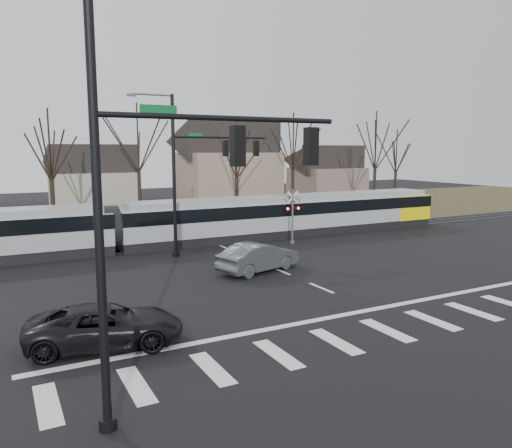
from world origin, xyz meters
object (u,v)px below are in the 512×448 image
suv (106,326)px  sedan (259,257)px  rail_crossing_signal (293,218)px  tram (206,219)px

suv → sedan: bearing=-41.3°
rail_crossing_signal → suv: bearing=-140.0°
sedan → rail_crossing_signal: bearing=-61.5°
tram → rail_crossing_signal: rail_crossing_signal is taller
tram → suv: tram is taller
tram → suv: size_ratio=7.40×
sedan → rail_crossing_signal: 8.85m
sedan → suv: bearing=108.8°
tram → rail_crossing_signal: 6.32m
rail_crossing_signal → tram: bearing=149.5°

